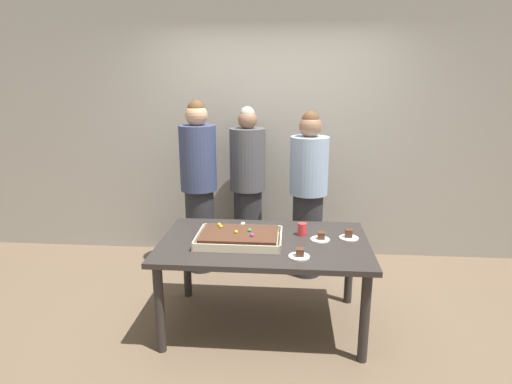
{
  "coord_description": "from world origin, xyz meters",
  "views": [
    {
      "loc": [
        0.19,
        -3.14,
        1.95
      ],
      "look_at": [
        -0.08,
        0.15,
        1.07
      ],
      "focal_mm": 30.4,
      "sensor_mm": 36.0,
      "label": 1
    }
  ],
  "objects_px": {
    "person_serving_front": "(248,185)",
    "party_table": "(264,251)",
    "person_striped_tie_right": "(199,185)",
    "cake_server_utensil": "(242,226)",
    "plated_slice_near_left": "(299,255)",
    "plated_slice_far_left": "(321,238)",
    "plated_slice_near_right": "(349,236)",
    "person_green_shirt_behind": "(308,194)",
    "sheet_cake": "(239,237)",
    "drink_cup_nearest": "(302,229)"
  },
  "relations": [
    {
      "from": "cake_server_utensil",
      "to": "person_striped_tie_right",
      "type": "bearing_deg",
      "value": 126.18
    },
    {
      "from": "person_striped_tie_right",
      "to": "cake_server_utensil",
      "type": "bearing_deg",
      "value": 9.2
    },
    {
      "from": "sheet_cake",
      "to": "plated_slice_near_right",
      "type": "relative_size",
      "value": 4.33
    },
    {
      "from": "person_serving_front",
      "to": "person_striped_tie_right",
      "type": "xyz_separation_m",
      "value": [
        -0.47,
        -0.22,
        0.05
      ]
    },
    {
      "from": "sheet_cake",
      "to": "person_striped_tie_right",
      "type": "xyz_separation_m",
      "value": [
        -0.53,
        1.04,
        0.14
      ]
    },
    {
      "from": "sheet_cake",
      "to": "person_striped_tie_right",
      "type": "relative_size",
      "value": 0.37
    },
    {
      "from": "party_table",
      "to": "person_serving_front",
      "type": "bearing_deg",
      "value": 101.5
    },
    {
      "from": "sheet_cake",
      "to": "person_serving_front",
      "type": "distance_m",
      "value": 1.27
    },
    {
      "from": "party_table",
      "to": "person_striped_tie_right",
      "type": "bearing_deg",
      "value": 125.47
    },
    {
      "from": "cake_server_utensil",
      "to": "person_green_shirt_behind",
      "type": "relative_size",
      "value": 0.12
    },
    {
      "from": "person_striped_tie_right",
      "to": "plated_slice_near_right",
      "type": "bearing_deg",
      "value": 29.74
    },
    {
      "from": "person_green_shirt_behind",
      "to": "drink_cup_nearest",
      "type": "bearing_deg",
      "value": 23.64
    },
    {
      "from": "plated_slice_near_left",
      "to": "drink_cup_nearest",
      "type": "height_order",
      "value": "drink_cup_nearest"
    },
    {
      "from": "sheet_cake",
      "to": "plated_slice_far_left",
      "type": "relative_size",
      "value": 4.33
    },
    {
      "from": "drink_cup_nearest",
      "to": "cake_server_utensil",
      "type": "relative_size",
      "value": 0.5
    },
    {
      "from": "cake_server_utensil",
      "to": "drink_cup_nearest",
      "type": "bearing_deg",
      "value": -17.54
    },
    {
      "from": "plated_slice_near_left",
      "to": "plated_slice_far_left",
      "type": "relative_size",
      "value": 1.0
    },
    {
      "from": "drink_cup_nearest",
      "to": "person_striped_tie_right",
      "type": "relative_size",
      "value": 0.06
    },
    {
      "from": "sheet_cake",
      "to": "plated_slice_near_left",
      "type": "distance_m",
      "value": 0.53
    },
    {
      "from": "plated_slice_near_right",
      "to": "person_green_shirt_behind",
      "type": "relative_size",
      "value": 0.09
    },
    {
      "from": "party_table",
      "to": "plated_slice_far_left",
      "type": "distance_m",
      "value": 0.45
    },
    {
      "from": "person_green_shirt_behind",
      "to": "person_serving_front",
      "type": "bearing_deg",
      "value": -83.22
    },
    {
      "from": "plated_slice_far_left",
      "to": "sheet_cake",
      "type": "bearing_deg",
      "value": -172.43
    },
    {
      "from": "cake_server_utensil",
      "to": "plated_slice_near_left",
      "type": "bearing_deg",
      "value": -51.79
    },
    {
      "from": "drink_cup_nearest",
      "to": "person_green_shirt_behind",
      "type": "distance_m",
      "value": 0.84
    },
    {
      "from": "person_serving_front",
      "to": "sheet_cake",
      "type": "bearing_deg",
      "value": -0.01
    },
    {
      "from": "party_table",
      "to": "person_striped_tie_right",
      "type": "distance_m",
      "value": 1.27
    },
    {
      "from": "sheet_cake",
      "to": "person_striped_tie_right",
      "type": "distance_m",
      "value": 1.18
    },
    {
      "from": "plated_slice_near_left",
      "to": "person_striped_tie_right",
      "type": "distance_m",
      "value": 1.65
    },
    {
      "from": "plated_slice_near_left",
      "to": "drink_cup_nearest",
      "type": "relative_size",
      "value": 1.5
    },
    {
      "from": "plated_slice_near_right",
      "to": "cake_server_utensil",
      "type": "xyz_separation_m",
      "value": [
        -0.87,
        0.2,
        -0.02
      ]
    },
    {
      "from": "drink_cup_nearest",
      "to": "party_table",
      "type": "bearing_deg",
      "value": -152.96
    },
    {
      "from": "plated_slice_near_left",
      "to": "person_striped_tie_right",
      "type": "relative_size",
      "value": 0.09
    },
    {
      "from": "sheet_cake",
      "to": "plated_slice_far_left",
      "type": "bearing_deg",
      "value": 7.57
    },
    {
      "from": "party_table",
      "to": "drink_cup_nearest",
      "type": "bearing_deg",
      "value": 27.04
    },
    {
      "from": "plated_slice_far_left",
      "to": "person_serving_front",
      "type": "distance_m",
      "value": 1.38
    },
    {
      "from": "plated_slice_far_left",
      "to": "person_green_shirt_behind",
      "type": "height_order",
      "value": "person_green_shirt_behind"
    },
    {
      "from": "cake_server_utensil",
      "to": "person_striped_tie_right",
      "type": "xyz_separation_m",
      "value": [
        -0.51,
        0.7,
        0.18
      ]
    },
    {
      "from": "person_serving_front",
      "to": "party_table",
      "type": "bearing_deg",
      "value": 8.7
    },
    {
      "from": "drink_cup_nearest",
      "to": "person_green_shirt_behind",
      "type": "relative_size",
      "value": 0.06
    },
    {
      "from": "party_table",
      "to": "person_green_shirt_behind",
      "type": "relative_size",
      "value": 0.98
    },
    {
      "from": "plated_slice_near_left",
      "to": "person_green_shirt_behind",
      "type": "height_order",
      "value": "person_green_shirt_behind"
    },
    {
      "from": "person_green_shirt_behind",
      "to": "person_striped_tie_right",
      "type": "relative_size",
      "value": 0.95
    },
    {
      "from": "person_green_shirt_behind",
      "to": "plated_slice_near_right",
      "type": "bearing_deg",
      "value": 47.0
    },
    {
      "from": "person_striped_tie_right",
      "to": "person_serving_front",
      "type": "bearing_deg",
      "value": 88.55
    },
    {
      "from": "drink_cup_nearest",
      "to": "person_serving_front",
      "type": "relative_size",
      "value": 0.06
    },
    {
      "from": "plated_slice_near_left",
      "to": "cake_server_utensil",
      "type": "height_order",
      "value": "plated_slice_near_left"
    },
    {
      "from": "party_table",
      "to": "plated_slice_far_left",
      "type": "height_order",
      "value": "plated_slice_far_left"
    },
    {
      "from": "plated_slice_far_left",
      "to": "person_green_shirt_behind",
      "type": "bearing_deg",
      "value": 94.02
    },
    {
      "from": "person_green_shirt_behind",
      "to": "party_table",
      "type": "bearing_deg",
      "value": 8.22
    }
  ]
}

